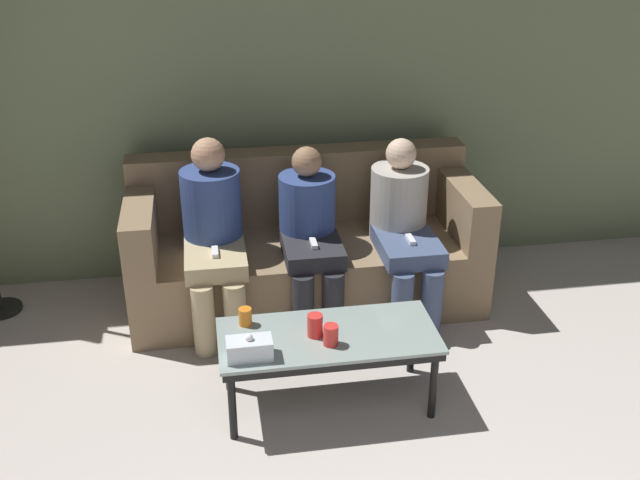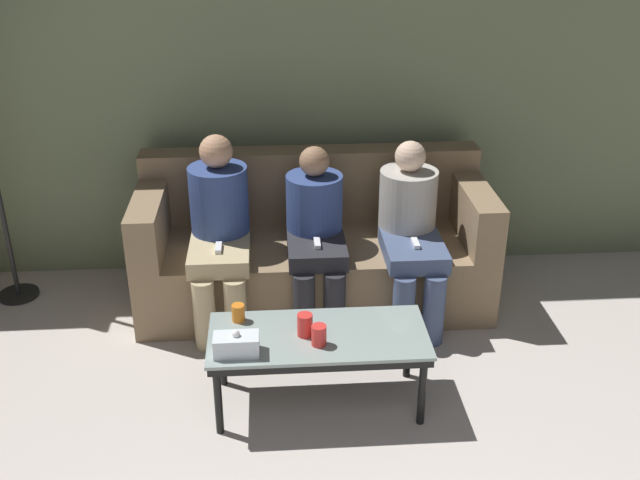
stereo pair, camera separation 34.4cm
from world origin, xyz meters
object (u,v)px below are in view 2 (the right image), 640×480
Objects in this scene: seated_person_mid_right at (410,226)px; tissue_box at (236,344)px; cup_near_left at (305,325)px; cup_far_center at (319,335)px; couch at (313,249)px; cup_near_right at (238,313)px; seated_person_mid_left at (316,229)px; seated_person_left_end at (219,225)px; coffee_table at (318,341)px; game_remote at (318,333)px.

tissue_box is at bearing -134.70° from seated_person_mid_right.
cup_far_center is at bearing -54.53° from cup_near_left.
couch is at bearing 87.67° from cup_far_center.
tissue_box is (-0.40, -0.05, -0.00)m from cup_far_center.
cup_near_left is 1.28× the size of cup_near_right.
couch is 1.24m from cup_far_center.
cup_far_center is 0.10× the size of seated_person_mid_left.
cup_near_right is (-0.34, 0.16, -0.01)m from cup_near_left.
seated_person_mid_right is at bearing 52.57° from cup_near_left.
cup_far_center is at bearing 6.75° from tissue_box.
cup_near_right is 0.79m from seated_person_left_end.
cup_far_center is (0.40, -0.25, 0.01)m from cup_near_right.
seated_person_mid_right reaches higher than cup_near_right.
seated_person_mid_left is at bearing 87.06° from coffee_table.
game_remote is 1.08m from seated_person_left_end.
cup_near_left is at bearing -63.32° from seated_person_left_end.
game_remote is at bearing -92.94° from seated_person_mid_left.
cup_near_right is at bearing 158.51° from game_remote.
tissue_box is at bearing -90.26° from cup_near_right.
seated_person_mid_left is (0.05, 1.01, 0.10)m from cup_far_center.
seated_person_mid_right is at bearing -1.49° from seated_person_mid_left.
seated_person_mid_right is (0.58, -0.23, 0.25)m from couch.
couch is 14.64× the size of game_remote.
cup_near_left is 0.79× the size of game_remote.
seated_person_mid_left is at bearing 178.51° from seated_person_mid_right.
seated_person_mid_left is at bearing 82.94° from cup_near_left.
tissue_box is (-0.00, -0.30, 0.00)m from cup_near_right.
cup_far_center reaches higher than cup_near_right.
tissue_box reaches higher than cup_far_center.
coffee_table is 1.09m from seated_person_left_end.
tissue_box is 0.21× the size of seated_person_mid_left.
cup_near_left is 0.37m from tissue_box.
cup_near_right reaches higher than coffee_table.
cup_near_right is 0.44m from game_remote.
coffee_table is 7.41× the size of game_remote.
cup_far_center is 0.10m from game_remote.
cup_far_center is 0.72× the size of game_remote.
seated_person_left_end is at bearing 119.95° from game_remote.
game_remote is (0.00, 0.09, -0.04)m from cup_far_center.
cup_near_right is 0.47m from cup_far_center.
couch is 0.67m from seated_person_mid_right.
cup_near_left is 0.37m from cup_near_right.
seated_person_left_end reaches higher than cup_far_center.
cup_near_right is 0.09× the size of seated_person_mid_left.
seated_person_left_end reaches higher than seated_person_mid_left.
seated_person_mid_left is 0.58m from seated_person_mid_right.
coffee_table is 0.94m from seated_person_mid_left.
couch is 1.36m from tissue_box.
cup_far_center is at bearing -92.83° from seated_person_mid_left.
cup_near_right is at bearing 89.74° from tissue_box.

